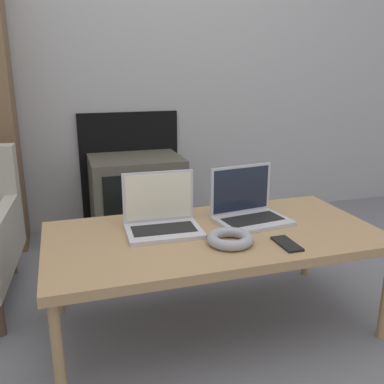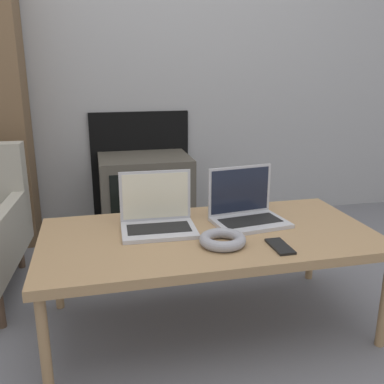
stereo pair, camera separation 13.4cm
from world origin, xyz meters
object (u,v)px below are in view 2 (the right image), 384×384
at_px(phone, 280,246).
at_px(laptop_left, 157,217).
at_px(headphones, 223,240).
at_px(laptop_right, 246,210).
at_px(tv, 146,196).

bearing_deg(phone, laptop_left, 144.24).
distance_m(headphones, phone, 0.21).
relative_size(laptop_right, tv, 0.57).
height_order(headphones, phone, headphones).
relative_size(headphones, tv, 0.31).
height_order(laptop_left, phone, laptop_left).
xyz_separation_m(headphones, tv, (-0.14, 1.23, -0.18)).
xyz_separation_m(laptop_left, phone, (0.41, -0.29, -0.05)).
bearing_deg(laptop_right, tv, 99.14).
height_order(laptop_left, headphones, laptop_left).
distance_m(laptop_left, tv, 1.03).
relative_size(laptop_left, tv, 0.53).
xyz_separation_m(laptop_right, tv, (-0.31, 1.01, -0.21)).
relative_size(laptop_left, headphones, 1.74).
xyz_separation_m(headphones, phone, (0.20, -0.07, -0.02)).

